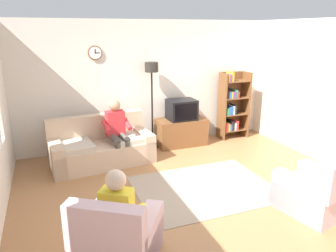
% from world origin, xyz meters
% --- Properties ---
extents(ground_plane, '(12.00, 12.00, 0.00)m').
position_xyz_m(ground_plane, '(0.00, 0.00, 0.00)').
color(ground_plane, '#9E6B42').
extents(back_wall_assembly, '(6.20, 0.17, 2.70)m').
position_xyz_m(back_wall_assembly, '(-0.00, 2.66, 1.35)').
color(back_wall_assembly, silver).
rests_on(back_wall_assembly, ground_plane).
extents(couch, '(1.98, 1.08, 0.90)m').
position_xyz_m(couch, '(-1.21, 1.84, 0.31)').
color(couch, tan).
rests_on(couch, ground_plane).
extents(tv_stand, '(1.10, 0.56, 0.60)m').
position_xyz_m(tv_stand, '(0.63, 2.25, 0.30)').
color(tv_stand, brown).
rests_on(tv_stand, ground_plane).
extents(tv, '(0.60, 0.49, 0.44)m').
position_xyz_m(tv, '(0.63, 2.23, 0.82)').
color(tv, black).
rests_on(tv, tv_stand).
extents(bookshelf, '(0.68, 0.36, 1.58)m').
position_xyz_m(bookshelf, '(1.95, 2.32, 0.76)').
color(bookshelf, brown).
rests_on(bookshelf, ground_plane).
extents(floor_lamp, '(0.28, 0.28, 1.85)m').
position_xyz_m(floor_lamp, '(-0.01, 2.35, 1.45)').
color(floor_lamp, black).
rests_on(floor_lamp, ground_plane).
extents(armchair_near_window, '(1.15, 1.17, 0.90)m').
position_xyz_m(armchair_near_window, '(-1.52, -1.03, 0.29)').
color(armchair_near_window, beige).
rests_on(armchair_near_window, ground_plane).
extents(armchair_near_bookshelf, '(0.96, 1.03, 0.90)m').
position_xyz_m(armchair_near_bookshelf, '(1.31, -0.98, 0.29)').
color(armchair_near_bookshelf, beige).
rests_on(armchair_near_bookshelf, ground_plane).
extents(area_rug, '(2.20, 1.70, 0.01)m').
position_xyz_m(area_rug, '(0.17, 0.19, 0.01)').
color(area_rug, gray).
rests_on(area_rug, ground_plane).
extents(person_on_couch, '(0.54, 0.57, 1.24)m').
position_xyz_m(person_on_couch, '(-0.91, 1.73, 0.70)').
color(person_on_couch, red).
rests_on(person_on_couch, ground_plane).
extents(person_in_left_armchair, '(0.61, 0.64, 1.12)m').
position_xyz_m(person_in_left_armchair, '(-1.47, -0.96, 0.60)').
color(person_in_left_armchair, yellow).
rests_on(person_in_left_armchair, ground_plane).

